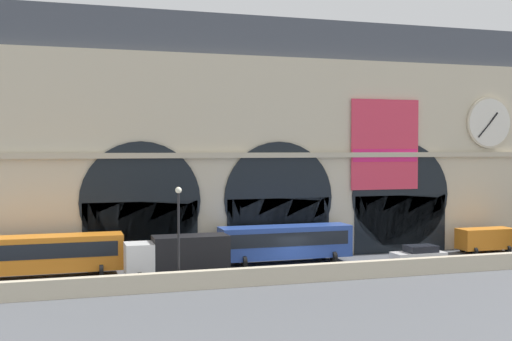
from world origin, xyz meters
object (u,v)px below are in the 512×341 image
object	(u,v)px
box_truck_midwest	(179,255)
street_lamp_quayside	(179,223)
car_mideast	(419,254)
bus_west	(46,254)
bus_center	(285,242)
van_east	(485,239)

from	to	relation	value
box_truck_midwest	street_lamp_quayside	bearing A→B (deg)	-99.61
box_truck_midwest	street_lamp_quayside	distance (m)	4.15
car_mideast	street_lamp_quayside	size ratio (longest dim) A/B	0.64
bus_west	bus_center	world-z (taller)	same
street_lamp_quayside	car_mideast	bearing A→B (deg)	8.27
box_truck_midwest	bus_center	distance (m)	10.09
bus_west	car_mideast	world-z (taller)	bus_west
bus_west	bus_center	bearing A→B (deg)	1.25
bus_west	van_east	size ratio (longest dim) A/B	2.12
box_truck_midwest	bus_center	size ratio (longest dim) A/B	0.68
van_east	street_lamp_quayside	bearing A→B (deg)	-167.71
bus_center	car_mideast	size ratio (longest dim) A/B	2.50
bus_center	car_mideast	xyz separation A→B (m)	(10.37, -3.56, -0.98)
bus_center	car_mideast	bearing A→B (deg)	-18.94
bus_center	street_lamp_quayside	world-z (taller)	street_lamp_quayside
box_truck_midwest	car_mideast	world-z (taller)	box_truck_midwest
box_truck_midwest	car_mideast	distance (m)	19.88
car_mideast	van_east	world-z (taller)	van_east
car_mideast	street_lamp_quayside	world-z (taller)	street_lamp_quayside
bus_west	box_truck_midwest	distance (m)	9.74
bus_center	van_east	distance (m)	19.33
bus_center	street_lamp_quayside	size ratio (longest dim) A/B	1.59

